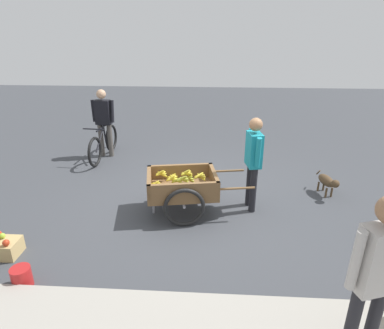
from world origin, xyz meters
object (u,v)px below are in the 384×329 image
object	(u,v)px
fruit_cart	(182,188)
plastic_bucket	(22,277)
apple_crate	(2,247)
cyclist_person	(103,117)
dog	(327,181)
bicycle	(103,144)
vendor_person	(253,157)
bystander_person	(376,271)

from	to	relation	value
fruit_cart	plastic_bucket	xyz separation A→B (m)	(1.72, 1.85, -0.31)
plastic_bucket	apple_crate	size ratio (longest dim) A/B	0.58
cyclist_person	dog	distance (m)	4.94
cyclist_person	apple_crate	world-z (taller)	cyclist_person
fruit_cart	cyclist_person	world-z (taller)	cyclist_person
bicycle	apple_crate	xyz separation A→B (m)	(0.27, 3.63, -0.23)
vendor_person	bicycle	size ratio (longest dim) A/B	0.94
bicycle	bystander_person	bearing A→B (deg)	127.90
bicycle	dog	distance (m)	4.85
plastic_bucket	apple_crate	distance (m)	0.80
cyclist_person	dog	size ratio (longest dim) A/B	2.38
bicycle	apple_crate	bearing A→B (deg)	85.67
cyclist_person	dog	world-z (taller)	cyclist_person
vendor_person	bicycle	distance (m)	3.86
vendor_person	dog	size ratio (longest dim) A/B	2.37
fruit_cart	dog	world-z (taller)	fruit_cart
bicycle	dog	bearing A→B (deg)	161.01
plastic_bucket	bystander_person	world-z (taller)	bystander_person
cyclist_person	plastic_bucket	size ratio (longest dim) A/B	6.13
bystander_person	cyclist_person	bearing A→B (deg)	-53.02
bicycle	vendor_person	bearing A→B (deg)	145.87
dog	bystander_person	bearing A→B (deg)	77.38
vendor_person	fruit_cart	bearing A→B (deg)	9.51
vendor_person	bicycle	bearing A→B (deg)	-34.13
dog	plastic_bucket	world-z (taller)	dog
vendor_person	plastic_bucket	bearing A→B (deg)	35.49
vendor_person	bystander_person	distance (m)	2.87
fruit_cart	cyclist_person	distance (m)	3.23
cyclist_person	bystander_person	world-z (taller)	bystander_person
plastic_bucket	bystander_person	bearing A→B (deg)	168.07
bicycle	cyclist_person	bearing A→B (deg)	-94.32
cyclist_person	plastic_bucket	bearing A→B (deg)	93.80
vendor_person	bicycle	world-z (taller)	vendor_person
vendor_person	apple_crate	distance (m)	3.83
bicycle	dog	world-z (taller)	bicycle
apple_crate	bystander_person	size ratio (longest dim) A/B	0.26
bystander_person	vendor_person	bearing A→B (deg)	-76.36
plastic_bucket	apple_crate	world-z (taller)	apple_crate
fruit_cart	dog	size ratio (longest dim) A/B	2.66
vendor_person	bystander_person	world-z (taller)	bystander_person
bicycle	bystander_person	xyz separation A→B (m)	(-3.84, 4.93, 0.68)
fruit_cart	bicycle	world-z (taller)	bicycle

